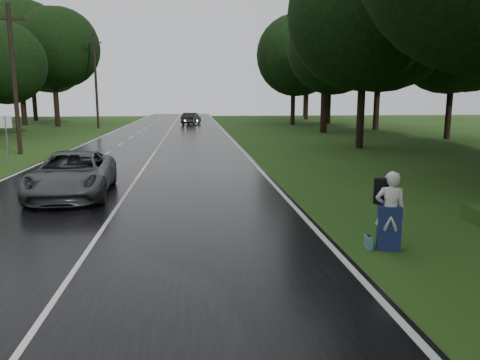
% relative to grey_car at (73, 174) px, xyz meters
% --- Properties ---
extents(ground, '(160.00, 160.00, 0.00)m').
position_rel_grey_car_xyz_m(ground, '(1.89, -7.40, -0.84)').
color(ground, '#274915').
rests_on(ground, ground).
extents(road, '(12.00, 140.00, 0.04)m').
position_rel_grey_car_xyz_m(road, '(1.89, 12.60, -0.82)').
color(road, black).
rests_on(road, ground).
extents(lane_center, '(0.12, 140.00, 0.01)m').
position_rel_grey_car_xyz_m(lane_center, '(1.89, 12.60, -0.80)').
color(lane_center, silver).
rests_on(lane_center, road).
extents(grey_car, '(3.05, 5.94, 1.61)m').
position_rel_grey_car_xyz_m(grey_car, '(0.00, 0.00, 0.00)').
color(grey_car, '#434547').
rests_on(grey_car, road).
extents(far_car, '(2.67, 4.92, 1.54)m').
position_rel_grey_car_xyz_m(far_car, '(4.21, 43.81, -0.03)').
color(far_car, black).
rests_on(far_car, road).
extents(hitchhiker, '(0.80, 0.76, 1.91)m').
position_rel_grey_car_xyz_m(hitchhiker, '(9.02, -6.87, 0.04)').
color(hitchhiker, silver).
rests_on(hitchhiker, ground).
extents(suitcase, '(0.16, 0.41, 0.28)m').
position_rel_grey_car_xyz_m(suitcase, '(8.59, -6.74, -0.70)').
color(suitcase, teal).
rests_on(suitcase, ground).
extents(utility_pole_mid, '(1.80, 0.28, 9.21)m').
position_rel_grey_car_xyz_m(utility_pole_mid, '(-6.61, 13.35, -0.84)').
color(utility_pole_mid, black).
rests_on(utility_pole_mid, ground).
extents(utility_pole_far, '(1.80, 0.28, 10.75)m').
position_rel_grey_car_xyz_m(utility_pole_far, '(-6.61, 38.10, -0.84)').
color(utility_pole_far, black).
rests_on(utility_pole_far, ground).
extents(road_sign_b, '(0.64, 0.10, 2.65)m').
position_rel_grey_car_xyz_m(road_sign_b, '(-5.31, 8.04, -0.84)').
color(road_sign_b, white).
rests_on(road_sign_b, ground).
extents(tree_left_f, '(11.24, 11.24, 17.56)m').
position_rel_grey_car_xyz_m(tree_left_f, '(-12.14, 41.49, -0.84)').
color(tree_left_f, black).
rests_on(tree_left_f, ground).
extents(tree_right_d, '(10.10, 10.10, 15.79)m').
position_rel_grey_car_xyz_m(tree_right_d, '(16.25, 14.56, -0.84)').
color(tree_right_d, black).
rests_on(tree_right_d, ground).
extents(tree_right_e, '(9.56, 9.56, 14.94)m').
position_rel_grey_car_xyz_m(tree_right_e, '(17.72, 28.80, -0.84)').
color(tree_right_e, black).
rests_on(tree_right_e, ground).
extents(tree_right_f, '(9.60, 9.60, 15.00)m').
position_rel_grey_car_xyz_m(tree_right_f, '(17.49, 42.37, -0.84)').
color(tree_right_f, black).
rests_on(tree_right_f, ground).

